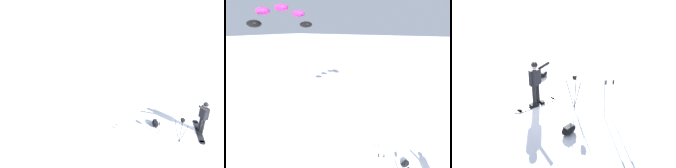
{
  "view_description": "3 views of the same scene",
  "coord_description": "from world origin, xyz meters",
  "views": [
    {
      "loc": [
        7.9,
        5.72,
        7.14
      ],
      "look_at": [
        4.6,
        -0.84,
        3.35
      ],
      "focal_mm": 36.5,
      "sensor_mm": 36.0,
      "label": 1
    },
    {
      "loc": [
        1.48,
        5.94,
        6.85
      ],
      "look_at": [
        5.56,
        -1.07,
        4.03
      ],
      "focal_mm": 26.13,
      "sensor_mm": 36.0,
      "label": 2
    },
    {
      "loc": [
        3.39,
        -7.34,
        4.4
      ],
      "look_at": [
        1.17,
        -0.02,
        0.9
      ],
      "focal_mm": 38.22,
      "sensor_mm": 36.0,
      "label": 3
    }
  ],
  "objects": [
    {
      "name": "traction_kite",
      "position": [
        10.51,
        -2.25,
        7.55
      ],
      "size": [
        2.11,
        4.67,
        1.45
      ],
      "color": "black"
    },
    {
      "name": "gear_bag_large",
      "position": [
        1.79,
        -1.57,
        0.15
      ],
      "size": [
        0.5,
        0.62,
        0.27
      ],
      "color": "black",
      "rests_on": "ground_plane"
    },
    {
      "name": "ski_poles",
      "position": [
        2.77,
        -0.24,
        0.87
      ],
      "size": [
        0.39,
        0.37,
        1.32
      ],
      "color": "gray",
      "rests_on": "ground_plane"
    }
  ]
}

